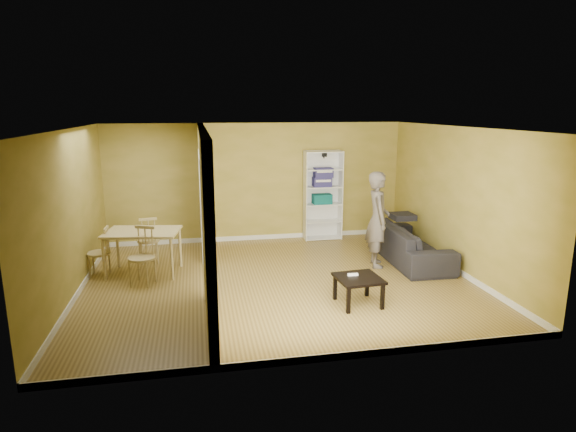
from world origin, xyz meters
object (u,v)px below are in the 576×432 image
(chair_near, at_px, (142,256))
(coffee_table, at_px, (359,281))
(sofa, at_px, (410,238))
(dining_table, at_px, (142,235))
(chair_far, at_px, (148,239))
(chair_left, at_px, (99,252))
(person, at_px, (378,211))
(bookshelf, at_px, (322,195))

(chair_near, bearing_deg, coffee_table, -2.98)
(sofa, relative_size, dining_table, 1.86)
(chair_near, relative_size, chair_far, 1.07)
(chair_far, bearing_deg, sofa, 160.28)
(dining_table, height_order, chair_far, chair_far)
(sofa, distance_m, coffee_table, 2.53)
(coffee_table, xyz_separation_m, chair_near, (-3.29, 1.49, 0.12))
(dining_table, bearing_deg, coffee_table, -31.80)
(sofa, relative_size, chair_left, 2.65)
(person, xyz_separation_m, dining_table, (-4.26, 0.36, -0.34))
(sofa, height_order, dining_table, sofa)
(coffee_table, bearing_deg, dining_table, 148.20)
(coffee_table, height_order, dining_table, dining_table)
(bookshelf, distance_m, chair_left, 4.86)
(bookshelf, xyz_separation_m, chair_left, (-4.51, -1.73, -0.55))
(dining_table, xyz_separation_m, chair_far, (0.03, 0.66, -0.25))
(coffee_table, bearing_deg, bookshelf, 83.54)
(sofa, height_order, coffee_table, sofa)
(coffee_table, relative_size, dining_table, 0.51)
(sofa, relative_size, chair_near, 2.39)
(sofa, xyz_separation_m, chair_far, (-4.97, 0.83, 0.01))
(chair_left, bearing_deg, sofa, 90.38)
(bookshelf, distance_m, chair_near, 4.41)
(coffee_table, bearing_deg, chair_far, 140.48)
(chair_near, height_order, chair_far, chair_near)
(coffee_table, bearing_deg, chair_left, 153.07)
(bookshelf, bearing_deg, chair_near, -148.19)
(bookshelf, distance_m, chair_far, 3.91)
(bookshelf, bearing_deg, chair_far, -163.70)
(coffee_table, xyz_separation_m, dining_table, (-3.32, 2.06, 0.34))
(chair_near, xyz_separation_m, chair_far, (0.00, 1.22, -0.03))
(coffee_table, distance_m, chair_far, 4.26)
(bookshelf, height_order, dining_table, bookshelf)
(chair_left, distance_m, chair_near, 0.98)
(person, height_order, coffee_table, person)
(sofa, bearing_deg, person, 105.41)
(coffee_table, bearing_deg, chair_near, 155.59)
(chair_left, relative_size, chair_near, 0.90)
(dining_table, bearing_deg, chair_left, 178.82)
(person, distance_m, bookshelf, 2.16)
(coffee_table, distance_m, chair_left, 4.58)
(sofa, distance_m, chair_near, 4.99)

